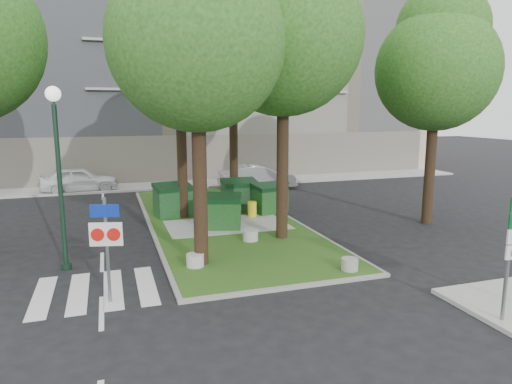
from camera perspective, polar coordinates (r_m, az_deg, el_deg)
name	(u,v)px	position (r m, az deg, el deg)	size (l,w,h in m)	color
ground	(274,290)	(12.85, 2.22, -12.18)	(120.00, 120.00, 0.00)	black
median_island	(221,221)	(20.27, -4.37, -3.60)	(6.00, 16.00, 0.12)	#2B4E16
median_kerb	(221,221)	(20.27, -4.37, -3.63)	(6.30, 16.30, 0.10)	gray
building_sidewalk	(175,185)	(30.30, -10.07, 0.89)	(42.00, 3.00, 0.12)	#999993
zebra_crossing	(130,287)	(13.54, -15.48, -11.33)	(5.00, 3.00, 0.01)	silver
apartment_building	(158,69)	(37.48, -12.17, 14.76)	(41.00, 12.00, 16.00)	tan
tree_median_near_left	(199,25)	(14.16, -7.14, 19.99)	(5.20, 5.20, 10.53)	black
tree_median_near_right	(286,21)	(17.16, 3.73, 20.58)	(5.60, 5.60, 11.46)	black
tree_median_mid	(181,60)	(20.55, -9.36, 15.92)	(4.80, 4.80, 9.99)	black
tree_median_far	(234,41)	(24.31, -2.76, 18.32)	(5.80, 5.80, 11.93)	black
tree_street_right	(438,59)	(21.02, 21.81, 15.22)	(5.00, 5.00, 10.06)	black
dumpster_a	(173,200)	(21.07, -10.32, -1.00)	(1.83, 1.43, 1.53)	#113E16
dumpster_b	(222,212)	(18.65, -4.22, -2.47)	(1.79, 1.50, 1.43)	#123E12
dumpster_c	(240,195)	(21.87, -2.05, -0.41)	(1.66, 1.16, 1.54)	black
dumpster_d	(270,198)	(21.40, 1.71, -0.81)	(1.73, 1.39, 1.41)	#144314
bollard_left	(195,260)	(14.38, -7.62, -8.44)	(0.54, 0.54, 0.39)	#ACAEA8
bollard_right	(350,264)	(14.23, 11.63, -8.82)	(0.51, 0.51, 0.36)	gray
bollard_mid	(250,235)	(16.96, -0.70, -5.42)	(0.56, 0.56, 0.40)	#A2A29D
litter_bin	(252,209)	(20.64, -0.48, -2.16)	(0.40, 0.40, 0.69)	yellow
street_lamp	(58,157)	(14.86, -23.52, 4.02)	(0.44, 0.44, 5.58)	black
traffic_sign_pole	(106,236)	(12.14, -18.20, -5.23)	(0.81, 0.24, 2.76)	slate
car_white	(79,180)	(29.50, -21.21, 1.46)	(1.78, 4.43, 1.51)	white
car_silver	(258,177)	(28.36, 0.19, 1.90)	(1.66, 4.77, 1.57)	#95959C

